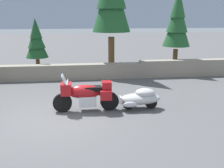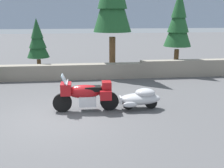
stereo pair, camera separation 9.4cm
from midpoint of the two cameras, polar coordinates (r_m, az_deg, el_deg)
ground_plane at (r=9.11m, az=-11.34°, el=-7.04°), size 80.00×80.00×0.00m
stone_guard_wall at (r=14.19m, az=-11.03°, el=2.68°), size 24.00×0.56×0.95m
distant_ridgeline at (r=103.93m, az=-7.30°, el=17.15°), size 240.00×80.00×16.00m
touring_motorcycle at (r=9.39m, az=-5.33°, el=-2.12°), size 2.31×0.76×1.33m
car_shaped_trailer at (r=9.67m, az=6.31°, el=-2.96°), size 2.20×0.78×0.76m
pine_tree_secondary at (r=15.75m, az=14.15°, el=12.98°), size 1.54×1.54×4.75m
pine_tree_far_right at (r=15.20m, az=-15.42°, el=9.00°), size 1.21×1.21×3.13m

